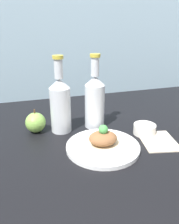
{
  "coord_description": "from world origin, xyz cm",
  "views": [
    {
      "loc": [
        -30.1,
        -68.06,
        39.41
      ],
      "look_at": [
        -8.66,
        1.11,
        10.27
      ],
      "focal_mm": 35.0,
      "sensor_mm": 36.0,
      "label": 1
    }
  ],
  "objects_px": {
    "plate": "(103,146)",
    "dipping_bowl": "(144,129)",
    "cider_bottle_left": "(60,103)",
    "cider_bottle_right": "(95,100)",
    "apple": "(36,122)",
    "plated_food": "(103,139)"
  },
  "relations": [
    {
      "from": "plate",
      "to": "dipping_bowl",
      "type": "xyz_separation_m",
      "value": [
        0.19,
        0.06,
        0.01
      ]
    },
    {
      "from": "cider_bottle_left",
      "to": "dipping_bowl",
      "type": "height_order",
      "value": "cider_bottle_left"
    },
    {
      "from": "cider_bottle_right",
      "to": "dipping_bowl",
      "type": "xyz_separation_m",
      "value": [
        0.16,
        -0.12,
        -0.1
      ]
    },
    {
      "from": "dipping_bowl",
      "to": "cider_bottle_left",
      "type": "bearing_deg",
      "value": 157.57
    },
    {
      "from": "plate",
      "to": "cider_bottle_left",
      "type": "relative_size",
      "value": 0.85
    },
    {
      "from": "cider_bottle_left",
      "to": "apple",
      "type": "distance_m",
      "value": 0.12
    },
    {
      "from": "apple",
      "to": "dipping_bowl",
      "type": "height_order",
      "value": "apple"
    },
    {
      "from": "plate",
      "to": "cider_bottle_left",
      "type": "xyz_separation_m",
      "value": [
        -0.11,
        0.18,
        0.11
      ]
    },
    {
      "from": "plated_food",
      "to": "dipping_bowl",
      "type": "xyz_separation_m",
      "value": [
        0.19,
        0.06,
        -0.02
      ]
    },
    {
      "from": "dipping_bowl",
      "to": "apple",
      "type": "bearing_deg",
      "value": 160.23
    },
    {
      "from": "plate",
      "to": "cider_bottle_right",
      "type": "distance_m",
      "value": 0.21
    },
    {
      "from": "plated_food",
      "to": "cider_bottle_left",
      "type": "bearing_deg",
      "value": 121.27
    },
    {
      "from": "plate",
      "to": "cider_bottle_left",
      "type": "height_order",
      "value": "cider_bottle_left"
    },
    {
      "from": "dipping_bowl",
      "to": "cider_bottle_right",
      "type": "bearing_deg",
      "value": 142.53
    },
    {
      "from": "plated_food",
      "to": "cider_bottle_left",
      "type": "relative_size",
      "value": 0.56
    },
    {
      "from": "plated_food",
      "to": "dipping_bowl",
      "type": "distance_m",
      "value": 0.2
    },
    {
      "from": "plate",
      "to": "cider_bottle_left",
      "type": "distance_m",
      "value": 0.23
    },
    {
      "from": "plate",
      "to": "plated_food",
      "type": "bearing_deg",
      "value": 0.0
    },
    {
      "from": "plate",
      "to": "cider_bottle_right",
      "type": "xyz_separation_m",
      "value": [
        0.03,
        0.18,
        0.11
      ]
    },
    {
      "from": "plate",
      "to": "cider_bottle_left",
      "type": "bearing_deg",
      "value": 121.27
    },
    {
      "from": "plate",
      "to": "cider_bottle_right",
      "type": "height_order",
      "value": "cider_bottle_right"
    },
    {
      "from": "plate",
      "to": "apple",
      "type": "distance_m",
      "value": 0.29
    }
  ]
}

